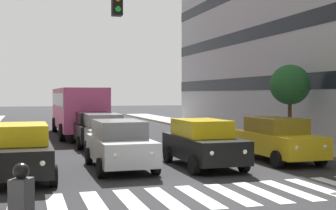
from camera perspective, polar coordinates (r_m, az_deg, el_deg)
ground_plane at (r=12.40m, az=5.80°, el=-11.04°), size 180.00×180.00×0.00m
crosswalk_markings at (r=12.39m, az=5.80°, el=-11.03°), size 10.35×2.80×0.01m
car_0 at (r=18.71m, az=13.40°, el=-4.11°), size 2.02×4.44×1.72m
car_1 at (r=16.87m, az=4.32°, el=-4.67°), size 2.02×4.44×1.72m
car_2 at (r=16.41m, az=-6.01°, el=-4.85°), size 2.02×4.44×1.72m
car_3 at (r=15.12m, az=-17.74°, el=-5.44°), size 2.02×4.44×1.72m
car_row2_0 at (r=23.93m, az=-9.19°, el=-2.89°), size 2.02×4.44×1.72m
car_row2_1 at (r=21.93m, az=-8.08°, el=-3.28°), size 2.02×4.44×1.72m
bus_behind_traffic at (r=30.11m, az=-11.16°, el=-0.16°), size 2.78×10.50×3.00m
street_lamp_left at (r=19.53m, az=19.92°, el=6.03°), size 3.38×0.28×6.59m
street_tree_1 at (r=24.51m, az=14.85°, el=2.41°), size 2.07×2.07×4.02m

